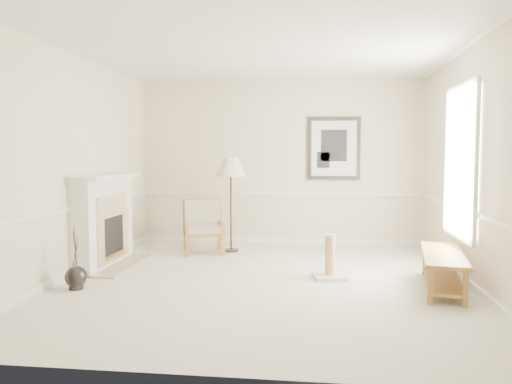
# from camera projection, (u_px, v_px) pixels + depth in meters

# --- Properties ---
(ground) EXTENTS (5.50, 5.50, 0.00)m
(ground) POSITION_uv_depth(u_px,v_px,m) (263.00, 281.00, 6.28)
(ground) COLOR silver
(ground) RESTS_ON ground
(room) EXTENTS (5.04, 5.54, 2.92)m
(room) POSITION_uv_depth(u_px,v_px,m) (275.00, 132.00, 6.20)
(room) COLOR beige
(room) RESTS_ON ground
(fireplace) EXTENTS (0.64, 1.64, 1.31)m
(fireplace) POSITION_uv_depth(u_px,v_px,m) (105.00, 221.00, 7.11)
(fireplace) COLOR white
(fireplace) RESTS_ON ground
(floor_vase) EXTENTS (0.26, 0.26, 0.75)m
(floor_vase) POSITION_uv_depth(u_px,v_px,m) (76.00, 278.00, 5.88)
(floor_vase) COLOR black
(floor_vase) RESTS_ON ground
(armchair) EXTENTS (0.82, 0.85, 0.85)m
(armchair) POSITION_uv_depth(u_px,v_px,m) (203.00, 224.00, 8.16)
(armchair) COLOR olive
(armchair) RESTS_ON ground
(floor_lamp) EXTENTS (0.55, 0.55, 1.54)m
(floor_lamp) POSITION_uv_depth(u_px,v_px,m) (231.00, 170.00, 8.13)
(floor_lamp) COLOR black
(floor_lamp) RESTS_ON ground
(bench) EXTENTS (0.70, 1.57, 0.43)m
(bench) POSITION_uv_depth(u_px,v_px,m) (443.00, 265.00, 5.87)
(bench) COLOR olive
(bench) RESTS_ON ground
(scratching_post) EXTENTS (0.47, 0.47, 0.57)m
(scratching_post) POSITION_uv_depth(u_px,v_px,m) (330.00, 265.00, 6.38)
(scratching_post) COLOR beige
(scratching_post) RESTS_ON ground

